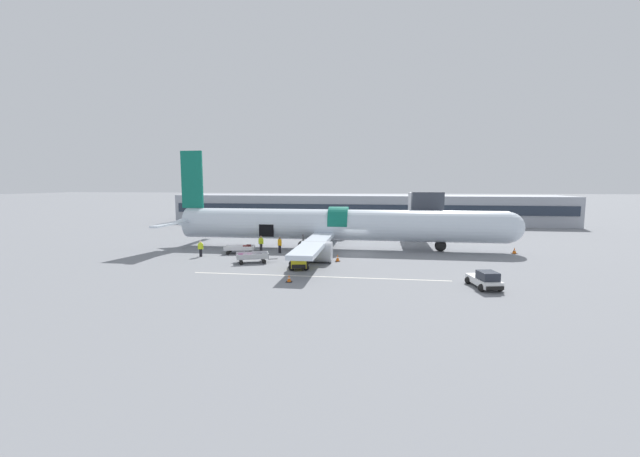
% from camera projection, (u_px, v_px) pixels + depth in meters
% --- Properties ---
extents(ground_plane, '(500.00, 500.00, 0.00)m').
position_uv_depth(ground_plane, '(355.00, 253.00, 42.94)').
color(ground_plane, slate).
extents(apron_marking_line, '(21.18, 0.42, 0.01)m').
position_uv_depth(apron_marking_line, '(318.00, 277.00, 31.96)').
color(apron_marking_line, silver).
rests_on(apron_marking_line, ground_plane).
extents(terminal_strip, '(73.15, 12.20, 5.25)m').
position_uv_depth(terminal_strip, '(366.00, 208.00, 76.56)').
color(terminal_strip, '#9EA3AD').
rests_on(terminal_strip, ground_plane).
extents(jet_bridge_stub, '(3.60, 12.11, 6.54)m').
position_uv_depth(jet_bridge_stub, '(423.00, 205.00, 50.04)').
color(jet_bridge_stub, '#4C4C51').
rests_on(jet_bridge_stub, ground_plane).
extents(airplane, '(40.57, 31.30, 11.42)m').
position_uv_depth(airplane, '(335.00, 225.00, 45.17)').
color(airplane, silver).
rests_on(airplane, ground_plane).
extents(baggage_tug_lead, '(2.12, 2.60, 1.62)m').
position_uv_depth(baggage_tug_lead, '(299.00, 261.00, 34.77)').
color(baggage_tug_lead, yellow).
rests_on(baggage_tug_lead, ground_plane).
extents(baggage_tug_mid, '(2.30, 3.48, 1.31)m').
position_uv_depth(baggage_tug_mid, '(485.00, 280.00, 28.42)').
color(baggage_tug_mid, white).
rests_on(baggage_tug_mid, ground_plane).
extents(baggage_cart_loading, '(4.14, 2.32, 0.92)m').
position_uv_depth(baggage_cart_loading, '(241.00, 249.00, 42.46)').
color(baggage_cart_loading, silver).
rests_on(baggage_cart_loading, ground_plane).
extents(baggage_cart_queued, '(3.97, 2.59, 0.95)m').
position_uv_depth(baggage_cart_queued, '(253.00, 258.00, 37.54)').
color(baggage_cart_queued, '#B7BABF').
rests_on(baggage_cart_queued, ground_plane).
extents(ground_crew_loader_a, '(0.58, 0.44, 1.66)m').
position_uv_depth(ground_crew_loader_a, '(201.00, 248.00, 40.51)').
color(ground_crew_loader_a, black).
rests_on(ground_crew_loader_a, ground_plane).
extents(ground_crew_loader_b, '(0.60, 0.43, 1.72)m').
position_uv_depth(ground_crew_loader_b, '(261.00, 243.00, 43.86)').
color(ground_crew_loader_b, '#2D2D33').
rests_on(ground_crew_loader_b, ground_plane).
extents(ground_crew_driver, '(0.55, 0.55, 1.75)m').
position_uv_depth(ground_crew_driver, '(280.00, 245.00, 42.64)').
color(ground_crew_driver, black).
rests_on(ground_crew_driver, ground_plane).
extents(suitcase_on_tarmac_upright, '(0.54, 0.43, 0.69)m').
position_uv_depth(suitcase_on_tarmac_upright, '(247.00, 255.00, 40.04)').
color(suitcase_on_tarmac_upright, olive).
rests_on(suitcase_on_tarmac_upright, ground_plane).
extents(safety_cone_nose, '(0.60, 0.60, 0.68)m').
position_uv_depth(safety_cone_nose, '(514.00, 251.00, 42.32)').
color(safety_cone_nose, black).
rests_on(safety_cone_nose, ground_plane).
extents(safety_cone_engine_left, '(0.46, 0.46, 0.59)m').
position_uv_depth(safety_cone_engine_left, '(289.00, 278.00, 30.20)').
color(safety_cone_engine_left, black).
rests_on(safety_cone_engine_left, ground_plane).
extents(safety_cone_wingtip, '(0.49, 0.49, 0.71)m').
position_uv_depth(safety_cone_wingtip, '(338.00, 258.00, 38.11)').
color(safety_cone_wingtip, black).
rests_on(safety_cone_wingtip, ground_plane).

